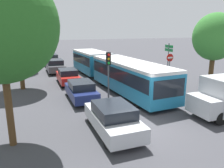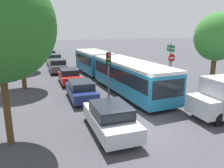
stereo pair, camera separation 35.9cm
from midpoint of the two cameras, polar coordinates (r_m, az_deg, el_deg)
The scene contains 16 objects.
ground_plane at distance 11.66m, azimuth 8.31°, elevation -11.04°, with size 200.00×200.00×0.00m, color #3D3D42.
articulated_bus at distance 20.29m, azimuth 0.47°, elevation 4.25°, with size 3.17×17.15×2.53m.
city_bus_rear at distance 49.38m, azimuth -17.24°, elevation 9.36°, with size 2.69×11.34×2.43m.
queued_car_silver at distance 10.69m, azimuth 0.55°, elevation -8.93°, with size 1.90×4.25×1.46m.
queued_car_navy at distance 15.72m, azimuth -7.41°, elevation -1.63°, with size 1.80×4.02×1.38m.
queued_car_red at distance 20.76m, azimuth -10.61°, elevation 2.09°, with size 1.80×4.01×1.38m.
queued_car_graphite at distance 26.57m, azimuth -13.61°, elevation 4.69°, with size 1.99×4.44×1.53m.
queued_car_tan at distance 32.36m, azimuth -14.56°, elevation 6.26°, with size 2.00×4.46×1.53m.
queued_car_green at distance 38.00m, azimuth -15.69°, elevation 7.28°, with size 2.01×4.48×1.54m.
traffic_light at distance 15.26m, azimuth -0.23°, elevation 4.94°, with size 0.36×0.38×3.40m.
no_entry_sign at distance 20.33m, azimuth 15.69°, elevation 4.93°, with size 0.70×0.08×2.82m.
direction_sign_post at distance 22.44m, azimuth 15.47°, elevation 7.51°, with size 0.21×1.40×3.60m.
tree_left_mid at distance 19.51m, azimuth -22.61°, elevation 12.50°, with size 4.51×4.51×7.11m.
tree_left_far at distance 28.47m, azimuth -22.19°, elevation 12.86°, with size 4.51×4.51×7.55m.
tree_left_distant at distance 37.27m, azimuth -22.10°, elevation 11.09°, with size 3.24×3.24×5.33m.
tree_right_near at distance 18.66m, azimuth 26.21°, elevation 10.64°, with size 3.30×3.30×6.17m.
Camera 2 is at (-5.12, -9.22, 4.92)m, focal length 35.00 mm.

